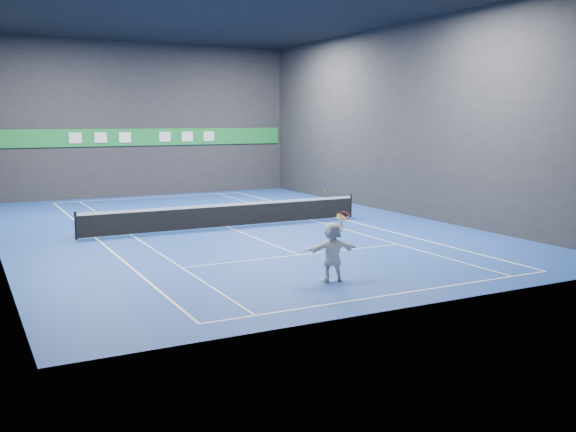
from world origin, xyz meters
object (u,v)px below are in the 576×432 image
player (332,252)px  tennis_net (228,215)px  tennis_racket (344,217)px  tennis_ball (326,191)px

player → tennis_net: size_ratio=0.14×
player → tennis_net: bearing=-86.0°
tennis_net → tennis_racket: 9.97m
player → tennis_ball: (-0.22, 0.03, 1.72)m
tennis_ball → tennis_net: (1.06, 9.90, -2.03)m
player → tennis_ball: size_ratio=24.27×
player → tennis_racket: 1.02m
tennis_ball → tennis_net: 10.16m
tennis_ball → player: bearing=-7.1°
tennis_ball → tennis_racket: bearing=1.9°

